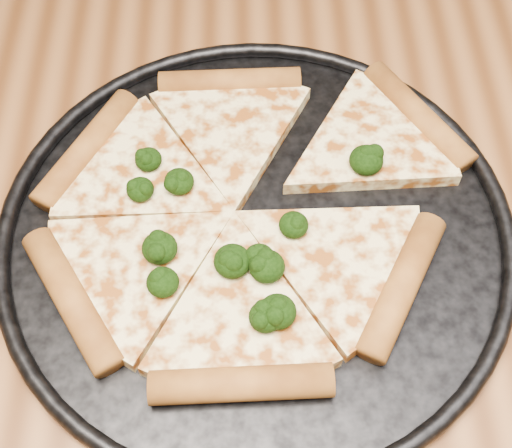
{
  "coord_description": "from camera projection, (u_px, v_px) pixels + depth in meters",
  "views": [
    {
      "loc": [
        -0.05,
        -0.31,
        1.22
      ],
      "look_at": [
        -0.04,
        -0.02,
        0.77
      ],
      "focal_mm": 50.4,
      "sensor_mm": 36.0,
      "label": 1
    }
  ],
  "objects": [
    {
      "name": "dining_table",
      "position": [
        299.0,
        266.0,
        0.64
      ],
      "size": [
        1.2,
        0.9,
        0.75
      ],
      "color": "brown",
      "rests_on": "ground"
    },
    {
      "name": "pizza_pan",
      "position": [
        256.0,
        230.0,
        0.54
      ],
      "size": [
        0.39,
        0.39,
        0.02
      ],
      "color": "black",
      "rests_on": "dining_table"
    },
    {
      "name": "pizza",
      "position": [
        243.0,
        208.0,
        0.54
      ],
      "size": [
        0.35,
        0.3,
        0.02
      ],
      "rotation": [
        0.0,
        0.0,
        0.02
      ],
      "color": "#FFE69C",
      "rests_on": "pizza_pan"
    },
    {
      "name": "broccoli_florets",
      "position": [
        238.0,
        240.0,
        0.52
      ],
      "size": [
        0.2,
        0.16,
        0.02
      ],
      "color": "black",
      "rests_on": "pizza"
    }
  ]
}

